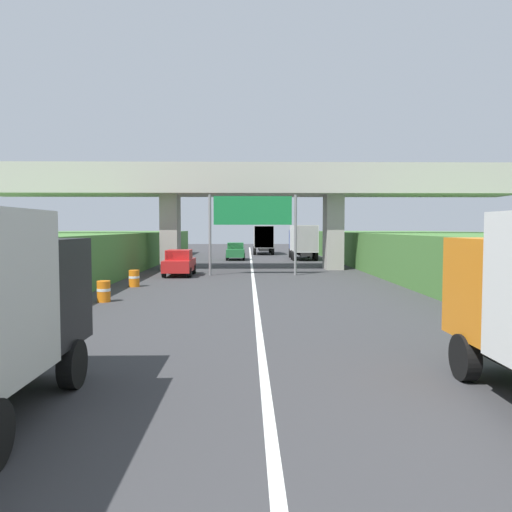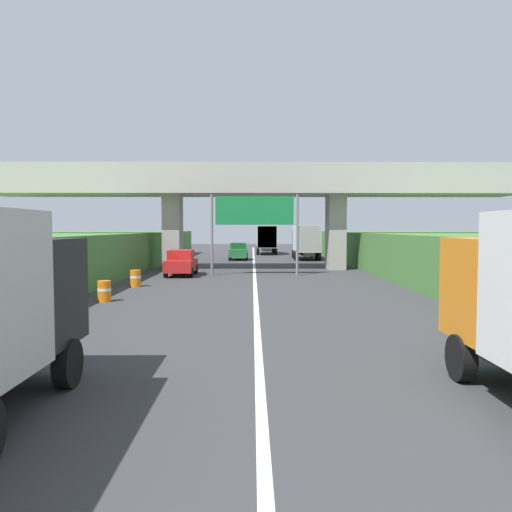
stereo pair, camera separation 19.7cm
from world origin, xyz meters
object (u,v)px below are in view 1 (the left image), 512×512
car_red (179,263)px  construction_barrel_4 (134,278)px  construction_barrel_2 (50,313)px  car_green (236,251)px  truck_white (263,238)px  construction_barrel_3 (104,291)px  overhead_highway_sign (253,216)px  truck_blue (303,240)px

car_red → construction_barrel_4: car_red is taller
construction_barrel_2 → car_green: bearing=81.4°
truck_white → construction_barrel_4: bearing=-103.3°
car_red → construction_barrel_3: (-1.62, -11.67, -0.40)m
overhead_highway_sign → construction_barrel_3: overhead_highway_sign is taller
overhead_highway_sign → truck_blue: overhead_highway_sign is taller
overhead_highway_sign → truck_white: overhead_highway_sign is taller
overhead_highway_sign → construction_barrel_3: (-6.50, -11.87, -3.51)m
truck_blue → car_green: size_ratio=1.78×
car_red → construction_barrel_4: 6.41m
car_green → car_red: size_ratio=1.00×
truck_white → construction_barrel_4: truck_white is taller
truck_blue → construction_barrel_4: bearing=-116.5°
construction_barrel_2 → construction_barrel_3: bearing=88.8°
truck_white → car_red: (-6.44, -27.67, -1.08)m
overhead_highway_sign → car_green: (-1.54, 16.28, -3.12)m
construction_barrel_3 → construction_barrel_2: bearing=-91.2°
overhead_highway_sign → truck_white: (1.57, 27.47, -2.04)m
overhead_highway_sign → construction_barrel_2: overhead_highway_sign is taller
truck_white → construction_barrel_2: size_ratio=8.11×
truck_blue → truck_white: bearing=109.4°
overhead_highway_sign → construction_barrel_4: 9.75m
truck_blue → car_red: 20.00m
truck_blue → construction_barrel_2: truck_blue is taller
overhead_highway_sign → truck_blue: 17.93m
overhead_highway_sign → truck_blue: bearing=72.9°
overhead_highway_sign → car_green: overhead_highway_sign is taller
overhead_highway_sign → construction_barrel_4: (-6.45, -6.40, -3.51)m
truck_white → construction_barrel_4: 34.84m
truck_white → construction_barrel_3: bearing=-101.6°
car_green → construction_barrel_2: bearing=-98.6°
truck_blue → construction_barrel_3: (-11.73, -28.90, -1.47)m
truck_blue → truck_white: size_ratio=1.00×
truck_white → construction_barrel_3: 40.18m
truck_white → construction_barrel_3: truck_white is taller
construction_barrel_2 → construction_barrel_3: same height
car_red → construction_barrel_3: bearing=-97.9°
truck_blue → construction_barrel_3: bearing=-112.1°
car_green → overhead_highway_sign: bearing=-84.6°
truck_white → car_green: 11.66m
construction_barrel_4 → car_red: bearing=75.8°
car_red → truck_white: bearing=76.9°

